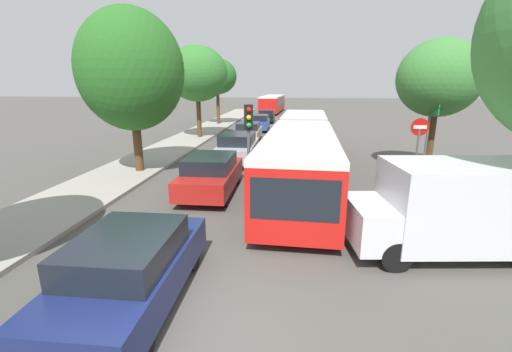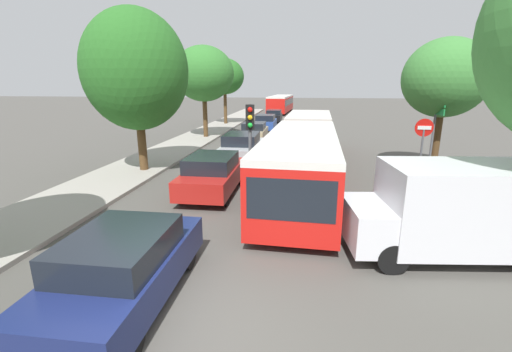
# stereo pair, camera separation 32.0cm
# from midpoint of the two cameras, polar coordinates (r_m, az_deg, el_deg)

# --- Properties ---
(ground_plane) EXTENTS (200.00, 200.00, 0.00)m
(ground_plane) POSITION_cam_midpoint_polar(r_m,az_deg,el_deg) (6.72, -7.76, -22.96)
(ground_plane) COLOR #4F4C47
(kerb_strip_left) EXTENTS (3.20, 55.65, 0.14)m
(kerb_strip_left) POSITION_cam_midpoint_polar(r_m,az_deg,el_deg) (29.32, -8.08, 7.05)
(kerb_strip_left) COLOR #9E998E
(kerb_strip_left) RESTS_ON ground
(articulated_bus) EXTENTS (3.08, 16.26, 2.40)m
(articulated_bus) POSITION_cam_midpoint_polar(r_m,az_deg,el_deg) (15.93, 8.78, 5.06)
(articulated_bus) COLOR red
(articulated_bus) RESTS_ON ground
(city_bus_rear) EXTENTS (3.15, 11.40, 2.43)m
(city_bus_rear) POSITION_cam_midpoint_polar(r_m,az_deg,el_deg) (50.90, 4.34, 12.05)
(city_bus_rear) COLOR red
(city_bus_rear) RESTS_ON ground
(queued_car_navy) EXTENTS (1.85, 4.30, 1.49)m
(queued_car_navy) POSITION_cam_midpoint_polar(r_m,az_deg,el_deg) (7.13, -19.95, -14.14)
(queued_car_navy) COLOR navy
(queued_car_navy) RESTS_ON ground
(queued_car_red) EXTENTS (1.87, 4.35, 1.51)m
(queued_car_red) POSITION_cam_midpoint_polar(r_m,az_deg,el_deg) (13.29, -6.59, 0.37)
(queued_car_red) COLOR #B21E19
(queued_car_red) RESTS_ON ground
(queued_car_silver) EXTENTS (1.92, 4.46, 1.54)m
(queued_car_silver) POSITION_cam_midpoint_polar(r_m,az_deg,el_deg) (18.62, -1.89, 4.79)
(queued_car_silver) COLOR #B7BABF
(queued_car_silver) RESTS_ON ground
(queued_car_tan) EXTENTS (1.72, 4.00, 1.38)m
(queued_car_tan) POSITION_cam_midpoint_polar(r_m,az_deg,el_deg) (25.38, 0.06, 7.39)
(queued_car_tan) COLOR tan
(queued_car_tan) RESTS_ON ground
(queued_car_blue) EXTENTS (1.77, 4.12, 1.43)m
(queued_car_blue) POSITION_cam_midpoint_polar(r_m,az_deg,el_deg) (31.25, 1.90, 8.89)
(queued_car_blue) COLOR #284799
(queued_car_blue) RESTS_ON ground
(queued_car_black) EXTENTS (1.68, 3.91, 1.35)m
(queued_car_black) POSITION_cam_midpoint_polar(r_m,az_deg,el_deg) (38.20, 3.25, 9.96)
(queued_car_black) COLOR black
(queued_car_black) RESTS_ON ground
(white_van) EXTENTS (5.20, 2.53, 2.31)m
(white_van) POSITION_cam_midpoint_polar(r_m,az_deg,el_deg) (9.66, 31.89, -4.64)
(white_van) COLOR silver
(white_van) RESTS_ON ground
(traffic_light) EXTENTS (0.36, 0.38, 3.40)m
(traffic_light) POSITION_cam_midpoint_polar(r_m,az_deg,el_deg) (12.69, -0.27, 7.76)
(traffic_light) COLOR #56595E
(traffic_light) RESTS_ON ground
(no_entry_sign) EXTENTS (0.70, 0.08, 2.82)m
(no_entry_sign) POSITION_cam_midpoint_polar(r_m,az_deg,el_deg) (15.12, 26.53, 4.98)
(no_entry_sign) COLOR #56595E
(no_entry_sign) RESTS_ON ground
(direction_sign_post) EXTENTS (0.24, 1.40, 3.60)m
(direction_sign_post) POSITION_cam_midpoint_polar(r_m,az_deg,el_deg) (17.18, 28.11, 8.13)
(direction_sign_post) COLOR #56595E
(direction_sign_post) RESTS_ON ground
(tree_left_mid) EXTENTS (4.65, 4.65, 7.36)m
(tree_left_mid) POSITION_cam_midpoint_polar(r_m,az_deg,el_deg) (16.83, -18.89, 16.29)
(tree_left_mid) COLOR #51381E
(tree_left_mid) RESTS_ON ground
(tree_left_far) EXTENTS (4.50, 4.50, 6.87)m
(tree_left_far) POSITION_cam_midpoint_polar(r_m,az_deg,el_deg) (26.81, -8.38, 16.48)
(tree_left_far) COLOR #51381E
(tree_left_far) RESTS_ON ground
(tree_left_distant) EXTENTS (3.88, 3.88, 6.58)m
(tree_left_distant) POSITION_cam_midpoint_polar(r_m,az_deg,el_deg) (35.77, -4.98, 16.18)
(tree_left_distant) COLOR #51381E
(tree_left_distant) RESTS_ON ground
(tree_right_mid) EXTENTS (3.65, 3.65, 6.09)m
(tree_right_mid) POSITION_cam_midpoint_polar(r_m,az_deg,el_deg) (17.88, 29.46, 13.98)
(tree_right_mid) COLOR #51381E
(tree_right_mid) RESTS_ON ground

